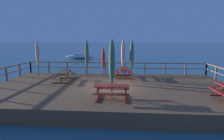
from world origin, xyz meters
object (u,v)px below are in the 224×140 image
at_px(patio_umbrella_tall_back_left, 112,62).
at_px(patio_umbrella_tall_mid_left, 132,56).
at_px(picnic_table_front_left, 123,71).
at_px(sailboat_distant, 80,56).
at_px(patio_umbrella_short_front, 38,54).
at_px(patio_umbrella_short_back, 103,59).
at_px(patio_umbrella_short_mid, 123,53).
at_px(picnic_table_back_left, 112,89).
at_px(patio_umbrella_tall_mid_right, 87,54).
at_px(picnic_table_mid_left, 64,74).

height_order(patio_umbrella_tall_back_left, patio_umbrella_tall_mid_left, patio_umbrella_tall_back_left).
bearing_deg(picnic_table_front_left, sailboat_distant, 112.72).
xyz_separation_m(patio_umbrella_short_front, patio_umbrella_short_back, (5.65, 0.15, -0.39)).
bearing_deg(patio_umbrella_tall_mid_left, patio_umbrella_short_mid, 110.56).
height_order(patio_umbrella_tall_mid_left, sailboat_distant, sailboat_distant).
distance_m(patio_umbrella_tall_mid_left, sailboat_distant, 27.22).
relative_size(picnic_table_back_left, picnic_table_front_left, 0.86).
xyz_separation_m(picnic_table_back_left, sailboat_distant, (-9.21, 29.29, -0.87)).
relative_size(patio_umbrella_tall_back_left, patio_umbrella_short_mid, 0.99).
bearing_deg(patio_umbrella_short_front, sailboat_distant, 95.76).
bearing_deg(picnic_table_back_left, picnic_table_front_left, 85.10).
xyz_separation_m(patio_umbrella_short_mid, sailboat_distant, (-9.68, 23.25, -2.37)).
bearing_deg(patio_umbrella_short_front, patio_umbrella_short_mid, 2.95).
bearing_deg(sailboat_distant, patio_umbrella_tall_mid_left, -67.55).
bearing_deg(patio_umbrella_tall_back_left, sailboat_distant, 107.46).
bearing_deg(patio_umbrella_tall_mid_right, patio_umbrella_short_back, 27.96).
height_order(picnic_table_mid_left, picnic_table_front_left, same).
height_order(patio_umbrella_tall_mid_right, patio_umbrella_short_back, patio_umbrella_tall_mid_right).
distance_m(picnic_table_back_left, patio_umbrella_short_back, 6.02).
distance_m(picnic_table_mid_left, picnic_table_front_left, 4.91).
bearing_deg(sailboat_distant, picnic_table_front_left, -67.28).
bearing_deg(patio_umbrella_short_mid, patio_umbrella_short_back, -172.09).
xyz_separation_m(patio_umbrella_short_front, patio_umbrella_tall_back_left, (6.83, -5.65, 0.07)).
relative_size(patio_umbrella_tall_mid_left, sailboat_distant, 0.41).
bearing_deg(patio_umbrella_tall_mid_right, patio_umbrella_tall_mid_left, -14.39).
bearing_deg(picnic_table_front_left, picnic_table_mid_left, -158.22).
height_order(picnic_table_front_left, patio_umbrella_tall_mid_left, patio_umbrella_tall_mid_left).
height_order(patio_umbrella_short_front, sailboat_distant, sailboat_distant).
distance_m(patio_umbrella_tall_mid_right, patio_umbrella_short_back, 1.49).
distance_m(picnic_table_back_left, picnic_table_front_left, 6.06).
relative_size(patio_umbrella_short_mid, patio_umbrella_tall_mid_left, 1.02).
relative_size(picnic_table_front_left, patio_umbrella_tall_mid_right, 0.69).
height_order(patio_umbrella_short_front, patio_umbrella_tall_mid_right, patio_umbrella_tall_mid_right).
distance_m(picnic_table_mid_left, patio_umbrella_tall_mid_left, 5.39).
relative_size(picnic_table_front_left, patio_umbrella_tall_mid_left, 0.69).
bearing_deg(patio_umbrella_short_back, patio_umbrella_tall_back_left, -78.53).
bearing_deg(patio_umbrella_short_front, patio_umbrella_tall_mid_left, -10.26).
relative_size(picnic_table_back_left, patio_umbrella_tall_back_left, 0.58).
distance_m(picnic_table_mid_left, patio_umbrella_tall_mid_right, 2.35).
xyz_separation_m(picnic_table_front_left, patio_umbrella_tall_back_left, (-0.52, -6.03, 1.48)).
relative_size(picnic_table_mid_left, patio_umbrella_short_back, 0.91).
bearing_deg(picnic_table_front_left, patio_umbrella_short_back, -172.25).
xyz_separation_m(picnic_table_back_left, patio_umbrella_tall_mid_right, (-2.44, 5.14, 1.46)).
bearing_deg(patio_umbrella_tall_back_left, patio_umbrella_short_mid, 85.56).
bearing_deg(patio_umbrella_tall_mid_left, picnic_table_front_left, 109.03).
distance_m(picnic_table_mid_left, patio_umbrella_short_mid, 5.09).
relative_size(picnic_table_mid_left, patio_umbrella_tall_mid_left, 0.72).
distance_m(picnic_table_back_left, sailboat_distant, 30.71).
distance_m(patio_umbrella_tall_back_left, sailboat_distant, 30.78).
bearing_deg(patio_umbrella_tall_back_left, picnic_table_back_left, -77.33).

